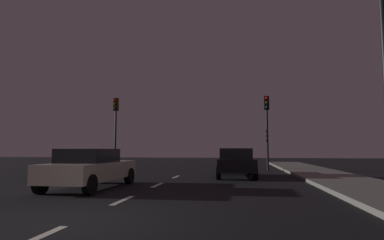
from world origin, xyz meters
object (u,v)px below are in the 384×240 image
traffic_signal_left (116,119)px  car_adjacent_lane (90,168)px  car_stopped_ahead (235,162)px  street_lamp_right (375,53)px  traffic_signal_right (267,118)px

traffic_signal_left → car_adjacent_lane: 11.14m
car_stopped_ahead → traffic_signal_left: bearing=149.8°
car_stopped_ahead → car_adjacent_lane: car_stopped_ahead is taller
car_adjacent_lane → street_lamp_right: (9.63, -0.28, 3.74)m
traffic_signal_left → street_lamp_right: bearing=-39.5°
traffic_signal_right → street_lamp_right: size_ratio=0.65×
traffic_signal_left → car_stopped_ahead: traffic_signal_left is taller
traffic_signal_left → street_lamp_right: size_ratio=0.67×
traffic_signal_right → street_lamp_right: bearing=-76.8°
car_adjacent_lane → street_lamp_right: street_lamp_right is taller
street_lamp_right → car_stopped_ahead: bearing=128.2°
traffic_signal_left → traffic_signal_right: size_ratio=1.02×
car_adjacent_lane → car_stopped_ahead: bearing=46.9°
car_stopped_ahead → street_lamp_right: bearing=-51.8°
traffic_signal_left → car_stopped_ahead: size_ratio=1.18×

